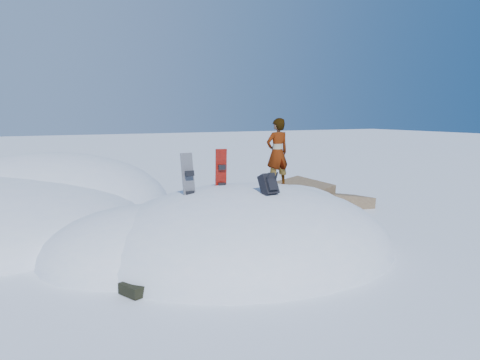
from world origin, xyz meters
name	(u,v)px	position (x,y,z in m)	size (l,w,h in m)	color
ground	(245,250)	(0.00, 0.00, 0.00)	(120.00, 120.00, 0.00)	white
snow_mound	(234,248)	(-0.17, 0.24, 0.00)	(8.00, 6.00, 3.00)	white
rock_outcrop	(303,210)	(3.72, 3.01, 0.01)	(4.68, 4.41, 1.68)	brown
snowboard_red	(221,178)	(-0.39, 0.45, 1.63)	(0.28, 0.21, 1.38)	red
snowboard_dark	(189,186)	(-1.28, 0.17, 1.56)	(0.28, 0.30, 1.44)	black
backpack	(269,185)	(0.10, -0.85, 1.63)	(0.36, 0.46, 0.53)	black
gear_pile	(145,284)	(-2.73, -1.36, 0.12)	(0.94, 0.74, 0.25)	black
person	(277,153)	(1.09, 0.42, 2.16)	(0.60, 0.40, 1.66)	slate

